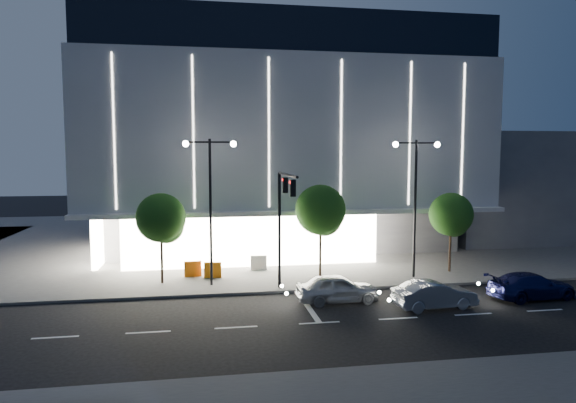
{
  "coord_description": "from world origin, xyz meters",
  "views": [
    {
      "loc": [
        -3.43,
        -24.95,
        8.12
      ],
      "look_at": [
        2.04,
        7.96,
        5.0
      ],
      "focal_mm": 32.0,
      "sensor_mm": 36.0,
      "label": 1
    }
  ],
  "objects_px": {
    "traffic_mast": "(283,209)",
    "tree_mid": "(321,213)",
    "barrier_c": "(213,270)",
    "tree_left": "(161,221)",
    "car_third": "(532,286)",
    "car_lead": "(337,288)",
    "tree_right": "(451,217)",
    "car_second": "(434,295)",
    "street_lamp_east": "(416,188)",
    "barrier_a": "(193,269)",
    "street_lamp_west": "(210,190)",
    "barrier_d": "(259,263)"
  },
  "relations": [
    {
      "from": "traffic_mast",
      "to": "tree_mid",
      "type": "height_order",
      "value": "traffic_mast"
    },
    {
      "from": "barrier_c",
      "to": "tree_mid",
      "type": "bearing_deg",
      "value": -0.67
    },
    {
      "from": "tree_left",
      "to": "tree_mid",
      "type": "xyz_separation_m",
      "value": [
        10.0,
        0.0,
        0.3
      ]
    },
    {
      "from": "traffic_mast",
      "to": "barrier_c",
      "type": "distance_m",
      "value": 7.41
    },
    {
      "from": "barrier_c",
      "to": "car_third",
      "type": "bearing_deg",
      "value": -16.14
    },
    {
      "from": "car_lead",
      "to": "barrier_c",
      "type": "bearing_deg",
      "value": 45.65
    },
    {
      "from": "traffic_mast",
      "to": "tree_right",
      "type": "xyz_separation_m",
      "value": [
        12.03,
        3.68,
        -1.14
      ]
    },
    {
      "from": "car_lead",
      "to": "car_second",
      "type": "bearing_deg",
      "value": -113.2
    },
    {
      "from": "tree_right",
      "to": "car_third",
      "type": "distance_m",
      "value": 7.34
    },
    {
      "from": "tree_left",
      "to": "barrier_c",
      "type": "height_order",
      "value": "tree_left"
    },
    {
      "from": "barrier_c",
      "to": "street_lamp_east",
      "type": "bearing_deg",
      "value": -1.91
    },
    {
      "from": "tree_left",
      "to": "barrier_a",
      "type": "distance_m",
      "value": 4.08
    },
    {
      "from": "street_lamp_east",
      "to": "barrier_a",
      "type": "height_order",
      "value": "street_lamp_east"
    },
    {
      "from": "traffic_mast",
      "to": "barrier_c",
      "type": "bearing_deg",
      "value": 130.61
    },
    {
      "from": "tree_left",
      "to": "car_third",
      "type": "distance_m",
      "value": 21.88
    },
    {
      "from": "street_lamp_east",
      "to": "barrier_c",
      "type": "height_order",
      "value": "street_lamp_east"
    },
    {
      "from": "traffic_mast",
      "to": "car_second",
      "type": "distance_m",
      "value": 9.34
    },
    {
      "from": "tree_mid",
      "to": "car_second",
      "type": "height_order",
      "value": "tree_mid"
    },
    {
      "from": "car_third",
      "to": "street_lamp_west",
      "type": "bearing_deg",
      "value": 67.72
    },
    {
      "from": "tree_left",
      "to": "car_third",
      "type": "relative_size",
      "value": 1.14
    },
    {
      "from": "car_second",
      "to": "barrier_d",
      "type": "xyz_separation_m",
      "value": [
        -8.24,
        9.78,
        -0.07
      ]
    },
    {
      "from": "traffic_mast",
      "to": "tree_left",
      "type": "height_order",
      "value": "traffic_mast"
    },
    {
      "from": "street_lamp_west",
      "to": "car_second",
      "type": "relative_size",
      "value": 2.05
    },
    {
      "from": "street_lamp_west",
      "to": "tree_mid",
      "type": "height_order",
      "value": "street_lamp_west"
    },
    {
      "from": "traffic_mast",
      "to": "car_second",
      "type": "xyz_separation_m",
      "value": [
        7.5,
        -3.54,
        -4.3
      ]
    },
    {
      "from": "tree_mid",
      "to": "car_third",
      "type": "height_order",
      "value": "tree_mid"
    },
    {
      "from": "street_lamp_west",
      "to": "car_third",
      "type": "xyz_separation_m",
      "value": [
        17.68,
        -5.4,
        -5.22
      ]
    },
    {
      "from": "tree_left",
      "to": "barrier_c",
      "type": "xyz_separation_m",
      "value": [
        3.08,
        0.85,
        -3.38
      ]
    },
    {
      "from": "car_third",
      "to": "barrier_a",
      "type": "xyz_separation_m",
      "value": [
        -18.84,
        7.81,
        -0.08
      ]
    },
    {
      "from": "tree_right",
      "to": "car_lead",
      "type": "xyz_separation_m",
      "value": [
        -9.28,
        -5.32,
        -3.11
      ]
    },
    {
      "from": "car_third",
      "to": "car_lead",
      "type": "bearing_deg",
      "value": 78.95
    },
    {
      "from": "traffic_mast",
      "to": "car_third",
      "type": "xyz_separation_m",
      "value": [
        13.68,
        -2.74,
        -4.3
      ]
    },
    {
      "from": "tree_mid",
      "to": "barrier_c",
      "type": "height_order",
      "value": "tree_mid"
    },
    {
      "from": "car_second",
      "to": "traffic_mast",
      "type": "bearing_deg",
      "value": 59.52
    },
    {
      "from": "tree_right",
      "to": "barrier_d",
      "type": "height_order",
      "value": "tree_right"
    },
    {
      "from": "tree_mid",
      "to": "tree_right",
      "type": "height_order",
      "value": "tree_mid"
    },
    {
      "from": "street_lamp_west",
      "to": "tree_right",
      "type": "bearing_deg",
      "value": 3.64
    },
    {
      "from": "barrier_a",
      "to": "barrier_d",
      "type": "bearing_deg",
      "value": 8.84
    },
    {
      "from": "street_lamp_east",
      "to": "car_third",
      "type": "xyz_separation_m",
      "value": [
        4.68,
        -5.4,
        -5.22
      ]
    },
    {
      "from": "car_third",
      "to": "barrier_c",
      "type": "xyz_separation_m",
      "value": [
        -17.57,
        7.28,
        -0.08
      ]
    },
    {
      "from": "car_lead",
      "to": "barrier_c",
      "type": "relative_size",
      "value": 4.11
    },
    {
      "from": "street_lamp_west",
      "to": "barrier_d",
      "type": "height_order",
      "value": "street_lamp_west"
    },
    {
      "from": "barrier_a",
      "to": "tree_left",
      "type": "bearing_deg",
      "value": -148.47
    },
    {
      "from": "barrier_a",
      "to": "barrier_d",
      "type": "xyz_separation_m",
      "value": [
        4.43,
        1.18,
        0.0
      ]
    },
    {
      "from": "tree_right",
      "to": "car_third",
      "type": "xyz_separation_m",
      "value": [
        1.65,
        -6.42,
        -3.15
      ]
    },
    {
      "from": "tree_right",
      "to": "car_second",
      "type": "distance_m",
      "value": 9.09
    },
    {
      "from": "traffic_mast",
      "to": "barrier_a",
      "type": "bearing_deg",
      "value": 135.54
    },
    {
      "from": "street_lamp_east",
      "to": "car_second",
      "type": "bearing_deg",
      "value": -103.6
    },
    {
      "from": "barrier_a",
      "to": "barrier_d",
      "type": "relative_size",
      "value": 1.0
    },
    {
      "from": "street_lamp_east",
      "to": "car_lead",
      "type": "distance_m",
      "value": 9.19
    }
  ]
}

